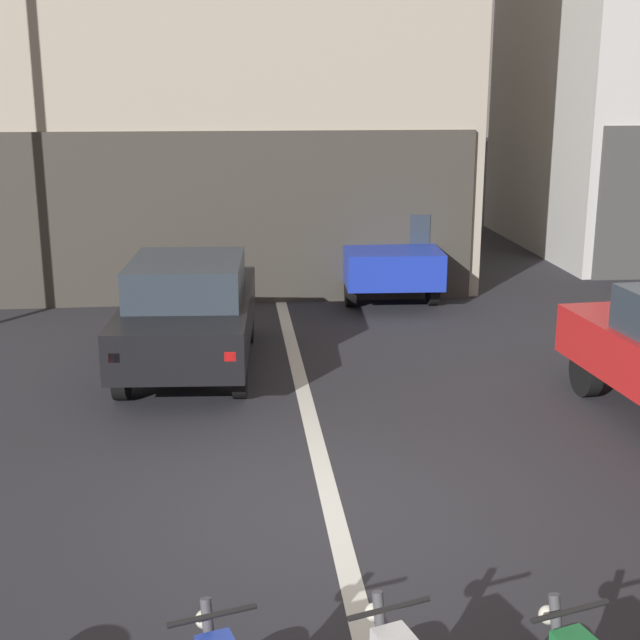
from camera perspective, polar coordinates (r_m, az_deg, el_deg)
name	(u,v)px	position (r m, az deg, el deg)	size (l,w,h in m)	color
ground_plane	(334,513)	(8.70, 0.89, -12.43)	(120.00, 120.00, 0.00)	#2B2B30
lane_centre_line	(290,339)	(14.26, -1.95, -1.25)	(0.20, 18.00, 0.01)	silver
building_mid_block	(196,39)	(21.20, -8.08, 17.66)	(10.93, 9.93, 10.05)	#B2A893
car_black_crossing_near	(189,310)	(12.73, -8.52, 0.68)	(2.01, 4.20, 1.64)	black
car_blue_down_street	(383,246)	(17.61, 4.12, 4.81)	(1.95, 4.18, 1.64)	black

